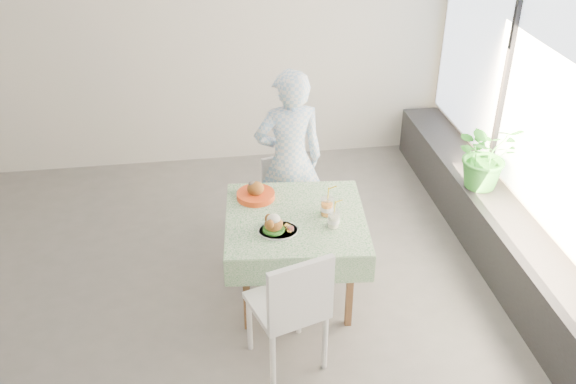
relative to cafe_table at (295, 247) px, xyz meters
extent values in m
plane|color=#5E5C59|center=(-1.01, -0.04, -0.46)|extent=(6.00, 6.00, 0.00)
cube|color=silver|center=(-1.01, 2.46, 0.94)|extent=(6.00, 0.02, 2.80)
cube|color=silver|center=(1.99, -0.04, 0.94)|extent=(0.02, 5.00, 2.80)
cube|color=#D1E0F9|center=(1.96, -0.04, 1.19)|extent=(0.01, 4.80, 2.18)
cube|color=black|center=(1.79, -0.04, -0.21)|extent=(0.40, 4.80, 0.50)
cube|color=brown|center=(0.00, 0.00, 0.25)|extent=(0.98, 0.98, 0.04)
cube|color=white|center=(0.00, 0.00, 0.28)|extent=(1.14, 1.14, 0.01)
cube|color=white|center=(0.06, 0.75, -0.06)|extent=(0.45, 0.45, 0.04)
cube|color=white|center=(0.02, 0.91, 0.14)|extent=(0.37, 0.13, 0.37)
cube|color=white|center=(-0.17, -0.69, 0.03)|extent=(0.58, 0.58, 0.04)
cube|color=white|center=(-0.11, -0.89, 0.28)|extent=(0.45, 0.18, 0.46)
imported|color=#8DB9E2|center=(0.06, 0.75, 0.36)|extent=(0.63, 0.45, 1.64)
cylinder|color=white|center=(-0.16, -0.18, 0.29)|extent=(0.29, 0.29, 0.02)
cylinder|color=#1A5715|center=(-0.19, -0.18, 0.30)|extent=(0.16, 0.16, 0.02)
ellipsoid|color=brown|center=(-0.19, -0.18, 0.35)|extent=(0.14, 0.12, 0.11)
ellipsoid|color=white|center=(-0.19, -0.18, 0.40)|extent=(0.10, 0.09, 0.07)
cylinder|color=#A52610|center=(-0.07, -0.20, 0.31)|extent=(0.05, 0.05, 0.03)
cylinder|color=white|center=(0.24, -0.01, 0.35)|extent=(0.10, 0.10, 0.14)
cylinder|color=orange|center=(0.24, -0.01, 0.33)|extent=(0.09, 0.09, 0.10)
cylinder|color=white|center=(0.24, -0.01, 0.42)|extent=(0.10, 0.10, 0.01)
cylinder|color=yellow|center=(0.24, -0.01, 0.47)|extent=(0.01, 0.04, 0.19)
cylinder|color=white|center=(0.25, -0.17, 0.34)|extent=(0.09, 0.09, 0.13)
cylinder|color=white|center=(0.25, -0.17, 0.33)|extent=(0.08, 0.08, 0.09)
cylinder|color=white|center=(0.25, -0.17, 0.41)|extent=(0.09, 0.09, 0.01)
cylinder|color=yellow|center=(0.26, -0.17, 0.46)|extent=(0.01, 0.03, 0.17)
cylinder|color=#D74216|center=(-0.27, 0.31, 0.31)|extent=(0.30, 0.30, 0.05)
cylinder|color=white|center=(-0.27, 0.31, 0.32)|extent=(0.25, 0.25, 0.02)
ellipsoid|color=brown|center=(-0.27, 0.31, 0.37)|extent=(0.13, 0.13, 0.11)
imported|color=#2B7E2A|center=(1.77, 0.63, 0.35)|extent=(0.61, 0.54, 0.63)
camera|label=1|loc=(-0.65, -3.99, 2.92)|focal=40.00mm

